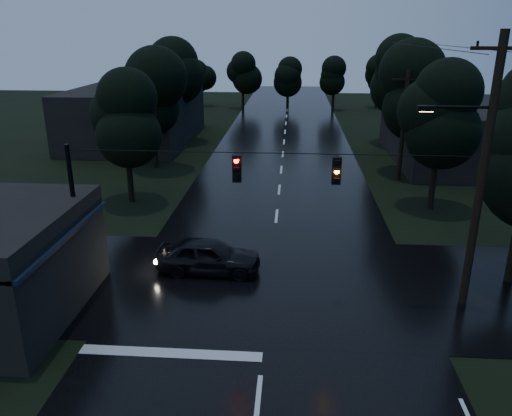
# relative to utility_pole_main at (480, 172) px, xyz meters

# --- Properties ---
(main_road) EXTENTS (12.00, 120.00, 0.02)m
(main_road) POSITION_rel_utility_pole_main_xyz_m (-7.41, 19.00, -5.26)
(main_road) COLOR black
(main_road) RESTS_ON ground
(cross_street) EXTENTS (60.00, 9.00, 0.02)m
(cross_street) POSITION_rel_utility_pole_main_xyz_m (-7.41, 1.00, -5.26)
(cross_street) COLOR black
(cross_street) RESTS_ON ground
(building_far_right) EXTENTS (10.00, 14.00, 4.40)m
(building_far_right) POSITION_rel_utility_pole_main_xyz_m (6.59, 23.00, -3.06)
(building_far_right) COLOR black
(building_far_right) RESTS_ON ground
(building_far_left) EXTENTS (10.00, 16.00, 5.00)m
(building_far_left) POSITION_rel_utility_pole_main_xyz_m (-21.41, 29.00, -2.76)
(building_far_left) COLOR black
(building_far_left) RESTS_ON ground
(utility_pole_main) EXTENTS (3.50, 0.30, 10.00)m
(utility_pole_main) POSITION_rel_utility_pole_main_xyz_m (0.00, 0.00, 0.00)
(utility_pole_main) COLOR black
(utility_pole_main) RESTS_ON ground
(utility_pole_far) EXTENTS (2.00, 0.30, 7.50)m
(utility_pole_far) POSITION_rel_utility_pole_main_xyz_m (0.89, 17.00, -1.38)
(utility_pole_far) COLOR black
(utility_pole_far) RESTS_ON ground
(anchor_pole_left) EXTENTS (0.18, 0.18, 6.00)m
(anchor_pole_left) POSITION_rel_utility_pole_main_xyz_m (-14.91, 0.00, -2.26)
(anchor_pole_left) COLOR black
(anchor_pole_left) RESTS_ON ground
(span_signals) EXTENTS (15.00, 0.37, 1.12)m
(span_signals) POSITION_rel_utility_pole_main_xyz_m (-6.85, -0.01, -0.01)
(span_signals) COLOR black
(span_signals) RESTS_ON ground
(tree_left_a) EXTENTS (3.92, 3.92, 8.26)m
(tree_left_a) POSITION_rel_utility_pole_main_xyz_m (-16.41, 11.00, -0.02)
(tree_left_a) COLOR black
(tree_left_a) RESTS_ON ground
(tree_left_b) EXTENTS (4.20, 4.20, 8.85)m
(tree_left_b) POSITION_rel_utility_pole_main_xyz_m (-17.01, 19.00, 0.36)
(tree_left_b) COLOR black
(tree_left_b) RESTS_ON ground
(tree_left_c) EXTENTS (4.48, 4.48, 9.44)m
(tree_left_c) POSITION_rel_utility_pole_main_xyz_m (-17.61, 29.00, 0.74)
(tree_left_c) COLOR black
(tree_left_c) RESTS_ON ground
(tree_right_a) EXTENTS (4.20, 4.20, 8.85)m
(tree_right_a) POSITION_rel_utility_pole_main_xyz_m (1.59, 11.00, 0.36)
(tree_right_a) COLOR black
(tree_right_a) RESTS_ON ground
(tree_right_b) EXTENTS (4.48, 4.48, 9.44)m
(tree_right_b) POSITION_rel_utility_pole_main_xyz_m (2.19, 19.00, 0.74)
(tree_right_b) COLOR black
(tree_right_b) RESTS_ON ground
(tree_right_c) EXTENTS (4.76, 4.76, 10.03)m
(tree_right_c) POSITION_rel_utility_pole_main_xyz_m (2.79, 29.00, 1.11)
(tree_right_c) COLOR black
(tree_right_c) RESTS_ON ground
(car) EXTENTS (4.49, 1.90, 1.52)m
(car) POSITION_rel_utility_pole_main_xyz_m (-10.10, 1.93, -4.50)
(car) COLOR black
(car) RESTS_ON ground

